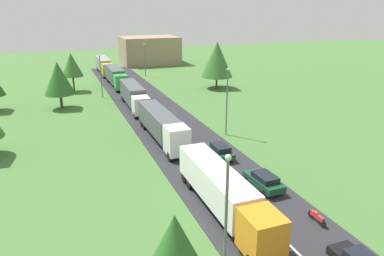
% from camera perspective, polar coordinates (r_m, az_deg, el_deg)
% --- Properties ---
extents(road, '(10.00, 140.00, 0.06)m').
position_cam_1_polar(road, '(37.11, 3.35, -6.68)').
color(road, '#2B2B30').
rests_on(road, ground).
extents(lane_marking_centre, '(0.16, 120.42, 0.01)m').
position_cam_1_polar(lane_marking_centre, '(33.70, 6.34, -9.49)').
color(lane_marking_centre, white).
rests_on(lane_marking_centre, road).
extents(truck_lead, '(2.57, 14.36, 3.42)m').
position_cam_1_polar(truck_lead, '(28.92, 4.99, -10.03)').
color(truck_lead, orange).
rests_on(truck_lead, road).
extents(truck_second, '(2.55, 14.35, 3.57)m').
position_cam_1_polar(truck_second, '(44.45, -4.90, 0.56)').
color(truck_second, white).
rests_on(truck_second, road).
extents(truck_third, '(2.82, 13.67, 3.72)m').
position_cam_1_polar(truck_third, '(59.86, -9.31, 5.22)').
color(truck_third, white).
rests_on(truck_third, road).
extents(truck_fourth, '(2.56, 13.59, 3.73)m').
position_cam_1_polar(truck_fourth, '(77.62, -12.10, 8.16)').
color(truck_fourth, green).
rests_on(truck_fourth, road).
extents(truck_fifth, '(2.59, 14.21, 3.79)m').
position_cam_1_polar(truck_fifth, '(93.28, -13.92, 9.79)').
color(truck_fifth, yellow).
rests_on(truck_fifth, road).
extents(car_second, '(2.06, 4.41, 1.46)m').
position_cam_1_polar(car_second, '(33.78, 11.42, -8.24)').
color(car_second, '#19472D').
rests_on(car_second, road).
extents(car_third, '(1.89, 4.29, 1.49)m').
position_cam_1_polar(car_third, '(39.77, 4.46, -3.63)').
color(car_third, '#19472D').
rests_on(car_third, road).
extents(motorcycle_courier, '(0.28, 1.94, 0.91)m').
position_cam_1_polar(motorcycle_courier, '(30.06, 19.37, -13.27)').
color(motorcycle_courier, black).
rests_on(motorcycle_courier, road).
extents(lamppost_lead, '(0.36, 0.36, 8.60)m').
position_cam_1_polar(lamppost_lead, '(20.71, 5.48, -14.00)').
color(lamppost_lead, slate).
rests_on(lamppost_lead, ground).
extents(lamppost_second, '(0.36, 0.36, 8.82)m').
position_cam_1_polar(lamppost_second, '(45.80, 5.62, 4.71)').
color(lamppost_second, slate).
rests_on(lamppost_second, ground).
extents(lamppost_third, '(0.36, 0.36, 7.94)m').
position_cam_1_polar(lamppost_third, '(67.46, -14.40, 8.38)').
color(lamppost_third, slate).
rests_on(lamppost_third, ground).
extents(lamppost_fourth, '(0.36, 0.36, 7.86)m').
position_cam_1_polar(lamppost_fourth, '(87.21, -7.56, 11.02)').
color(lamppost_fourth, slate).
rests_on(lamppost_fourth, ground).
extents(tree_oak, '(6.45, 6.45, 9.46)m').
position_cam_1_polar(tree_oak, '(73.59, 4.02, 10.90)').
color(tree_oak, '#513823').
rests_on(tree_oak, ground).
extents(tree_birch, '(4.83, 4.83, 7.69)m').
position_cam_1_polar(tree_birch, '(62.15, -20.59, 7.46)').
color(tree_birch, '#513823').
rests_on(tree_birch, ground).
extents(tree_elm, '(3.74, 3.74, 6.98)m').
position_cam_1_polar(tree_elm, '(17.98, -2.73, -19.39)').
color(tree_elm, '#513823').
rests_on(tree_elm, ground).
extents(tree_ash, '(4.15, 4.15, 7.60)m').
position_cam_1_polar(tree_ash, '(74.32, -18.72, 9.57)').
color(tree_ash, '#513823').
rests_on(tree_ash, ground).
extents(distant_building, '(16.08, 12.18, 7.76)m').
position_cam_1_polar(distant_building, '(108.16, -6.81, 12.26)').
color(distant_building, '#9E846B').
rests_on(distant_building, ground).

